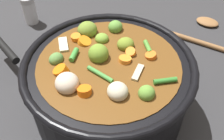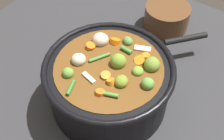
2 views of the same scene
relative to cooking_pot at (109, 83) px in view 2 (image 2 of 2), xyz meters
name	(u,v)px [view 2 (image 2 of 2)]	position (x,y,z in m)	size (l,w,h in m)	color
ground_plane	(109,100)	(0.00, 0.00, -0.07)	(1.10, 1.10, 0.00)	#2D2D30
cooking_pot	(109,83)	(0.00, 0.00, 0.00)	(0.32, 0.32, 0.16)	black
small_saucepan	(167,17)	(0.02, -0.36, -0.03)	(0.23, 0.22, 0.08)	brown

